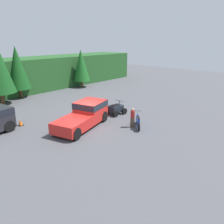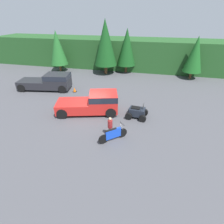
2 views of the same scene
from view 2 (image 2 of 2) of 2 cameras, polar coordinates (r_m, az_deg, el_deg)
ground_plane at (r=15.93m, az=-5.93°, el=-0.22°), size 80.00×80.00×0.00m
hillside_backdrop at (r=29.93m, az=4.04°, el=18.63°), size 44.00×6.00×4.41m
tree_left at (r=28.38m, az=-17.38°, el=19.38°), size 2.57×2.57×5.84m
tree_mid_left at (r=25.75m, az=-2.18°, el=21.63°), size 3.22×3.22×7.32m
tree_mid_right at (r=26.62m, az=4.84°, el=20.32°), size 2.71×2.71×6.15m
tree_right at (r=26.00m, az=25.50°, el=16.62°), size 2.42×2.42×5.49m
pickup_truck_red at (r=15.55m, az=-6.10°, el=3.13°), size 5.70×3.47×1.87m
pickup_truck_second at (r=21.74m, az=-19.70°, el=9.42°), size 6.17×3.08×1.87m
dirt_bike at (r=12.31m, az=0.38°, el=-7.32°), size 1.75×1.56×1.18m
quad_atv at (r=15.07m, az=8.14°, el=-0.12°), size 1.88×1.49×1.24m
rider_person at (r=12.40m, az=-0.62°, el=-4.76°), size 0.45×0.45×1.64m
traffic_cone at (r=20.52m, az=-12.15°, el=7.12°), size 0.42×0.42×0.55m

